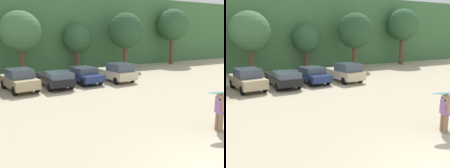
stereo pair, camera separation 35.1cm
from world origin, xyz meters
TOP-DOWN VIEW (x-y plane):
  - ground_plane at (0.00, 0.00)m, footprint 120.00×120.00m
  - hillside_ridge at (0.00, 29.29)m, footprint 108.00×12.00m
  - tree_far_left at (-2.34, 21.01)m, footprint 3.92×3.92m
  - tree_far_right at (3.95, 22.25)m, footprint 3.28×3.28m
  - tree_right at (9.24, 20.35)m, footprint 4.08×4.08m
  - tree_center_left at (17.40, 21.44)m, footprint 4.18×4.18m
  - parked_car_tan at (-3.74, 14.66)m, footprint 2.37×4.50m
  - parked_car_black at (-1.03, 14.48)m, footprint 1.97×4.59m
  - parked_car_navy at (1.61, 14.99)m, footprint 2.21×4.33m
  - parked_car_champagne at (4.50, 14.26)m, footprint 2.22×4.26m
  - person_adult at (2.70, 2.11)m, footprint 0.47×0.77m
  - person_companion at (3.08, 2.40)m, footprint 0.46×0.63m

SIDE VIEW (x-z plane):
  - ground_plane at x=0.00m, z-range 0.00..0.00m
  - parked_car_navy at x=1.61m, z-range 0.04..1.43m
  - parked_car_black at x=-1.03m, z-range 0.06..1.42m
  - parked_car_champagne at x=4.50m, z-range 0.00..1.67m
  - parked_car_tan at x=-3.74m, z-range 0.02..1.70m
  - person_adult at x=2.70m, z-range 0.11..1.82m
  - person_companion at x=3.08m, z-range 0.11..1.82m
  - tree_far_right at x=3.95m, z-range 0.96..6.26m
  - hillside_ridge at x=0.00m, z-range 0.00..8.73m
  - tree_far_left at x=-2.34m, z-range 1.19..7.57m
  - tree_right at x=9.24m, z-range 1.18..7.72m
  - tree_center_left at x=17.40m, z-range 1.55..8.95m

